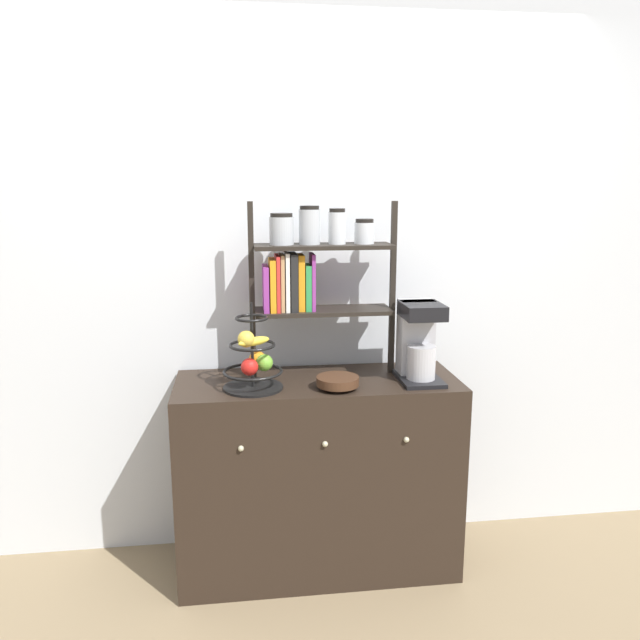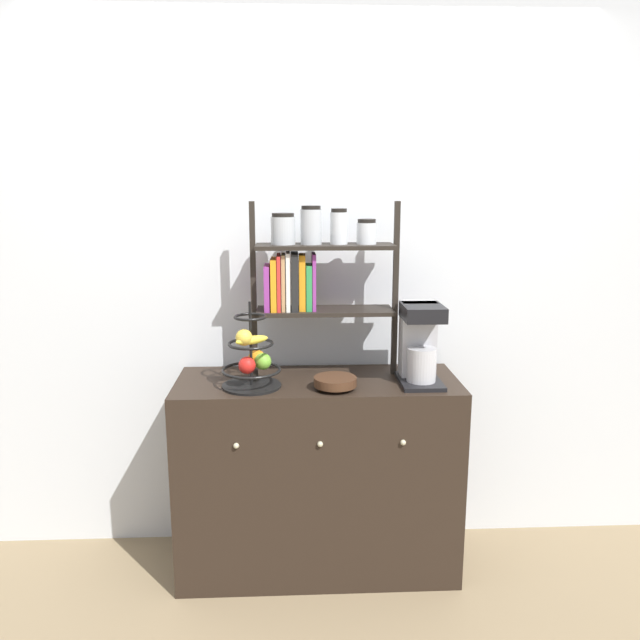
{
  "view_description": "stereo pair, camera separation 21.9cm",
  "coord_description": "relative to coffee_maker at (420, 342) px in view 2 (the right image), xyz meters",
  "views": [
    {
      "loc": [
        -0.33,
        -2.37,
        1.73
      ],
      "look_at": [
        0.01,
        0.24,
        1.17
      ],
      "focal_mm": 35.0,
      "sensor_mm": 36.0,
      "label": 1
    },
    {
      "loc": [
        -0.11,
        -2.39,
        1.73
      ],
      "look_at": [
        0.01,
        0.24,
        1.17
      ],
      "focal_mm": 35.0,
      "sensor_mm": 36.0,
      "label": 2
    }
  ],
  "objects": [
    {
      "name": "sideboard",
      "position": [
        -0.44,
        0.04,
        -0.63
      ],
      "size": [
        1.25,
        0.49,
        0.9
      ],
      "color": "black",
      "rests_on": "ground_plane"
    },
    {
      "name": "wooden_bowl",
      "position": [
        -0.37,
        -0.09,
        -0.15
      ],
      "size": [
        0.18,
        0.18,
        0.05
      ],
      "color": "#422819",
      "rests_on": "sideboard"
    },
    {
      "name": "shelf_hutch",
      "position": [
        -0.48,
        0.12,
        0.31
      ],
      "size": [
        0.65,
        0.2,
        0.78
      ],
      "color": "black",
      "rests_on": "sideboard"
    },
    {
      "name": "fruit_stand",
      "position": [
        -0.72,
        -0.05,
        -0.05
      ],
      "size": [
        0.25,
        0.25,
        0.37
      ],
      "color": "black",
      "rests_on": "sideboard"
    },
    {
      "name": "ground_plane",
      "position": [
        -0.44,
        -0.2,
        -1.07
      ],
      "size": [
        12.0,
        12.0,
        0.0
      ],
      "primitive_type": "plane",
      "color": "#847051"
    },
    {
      "name": "wall_back",
      "position": [
        -0.44,
        0.32,
        0.23
      ],
      "size": [
        7.0,
        0.05,
        2.6
      ],
      "primitive_type": "cube",
      "color": "silver",
      "rests_on": "ground_plane"
    },
    {
      "name": "coffee_maker",
      "position": [
        0.0,
        0.0,
        0.0
      ],
      "size": [
        0.18,
        0.26,
        0.35
      ],
      "color": "black",
      "rests_on": "sideboard"
    }
  ]
}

